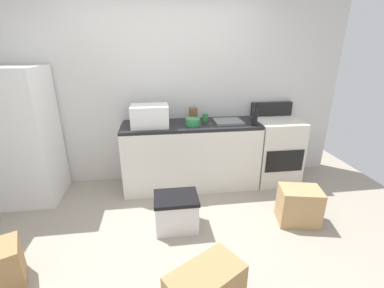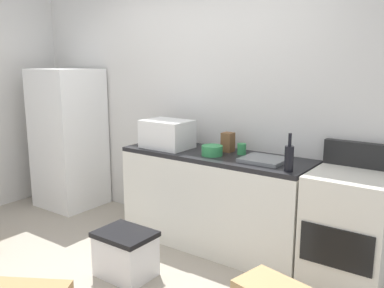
% 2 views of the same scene
% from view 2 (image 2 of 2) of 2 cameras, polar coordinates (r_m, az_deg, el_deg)
% --- Properties ---
extents(wall_back, '(5.00, 0.10, 2.60)m').
position_cam_2_polar(wall_back, '(4.21, 2.44, 5.43)').
color(wall_back, silver).
rests_on(wall_back, ground_plane).
extents(kitchen_counter, '(1.80, 0.60, 0.90)m').
position_cam_2_polar(kitchen_counter, '(3.95, 3.18, -7.67)').
color(kitchen_counter, silver).
rests_on(kitchen_counter, ground_plane).
extents(refrigerator, '(0.68, 0.66, 1.64)m').
position_cam_2_polar(refrigerator, '(5.18, -16.54, 0.76)').
color(refrigerator, white).
rests_on(refrigerator, ground_plane).
extents(stove_oven, '(0.60, 0.61, 1.10)m').
position_cam_2_polar(stove_oven, '(3.49, 20.66, -10.79)').
color(stove_oven, silver).
rests_on(stove_oven, ground_plane).
extents(microwave, '(0.46, 0.34, 0.27)m').
position_cam_2_polar(microwave, '(4.05, -3.43, 1.39)').
color(microwave, white).
rests_on(microwave, kitchen_counter).
extents(sink_basin, '(0.36, 0.32, 0.03)m').
position_cam_2_polar(sink_basin, '(3.56, 9.83, -2.14)').
color(sink_basin, slate).
rests_on(sink_basin, kitchen_counter).
extents(wine_bottle, '(0.07, 0.07, 0.30)m').
position_cam_2_polar(wine_bottle, '(3.26, 13.17, -1.83)').
color(wine_bottle, black).
rests_on(wine_bottle, kitchen_counter).
extents(coffee_mug, '(0.08, 0.08, 0.10)m').
position_cam_2_polar(coffee_mug, '(3.79, 6.83, -0.69)').
color(coffee_mug, '#338C4C').
rests_on(coffee_mug, kitchen_counter).
extents(knife_block, '(0.10, 0.10, 0.18)m').
position_cam_2_polar(knife_block, '(3.88, 4.94, 0.25)').
color(knife_block, brown).
rests_on(knife_block, kitchen_counter).
extents(mixing_bowl, '(0.19, 0.19, 0.09)m').
position_cam_2_polar(mixing_bowl, '(3.73, 2.77, -0.89)').
color(mixing_bowl, '#338C4C').
rests_on(mixing_bowl, kitchen_counter).
extents(storage_bin, '(0.46, 0.36, 0.38)m').
position_cam_2_polar(storage_bin, '(3.55, -9.09, -14.62)').
color(storage_bin, silver).
rests_on(storage_bin, ground_plane).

